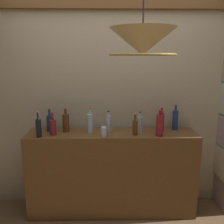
% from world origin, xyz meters
% --- Properties ---
extents(panelled_rear_partition, '(3.25, 0.15, 2.70)m').
position_xyz_m(panelled_rear_partition, '(-0.00, 1.10, 1.42)').
color(panelled_rear_partition, '#BCAD8E').
rests_on(panelled_rear_partition, ground).
extents(bar_shelf_unit, '(1.90, 0.40, 0.97)m').
position_xyz_m(bar_shelf_unit, '(0.00, 0.82, 0.49)').
color(bar_shelf_unit, brown).
rests_on(bar_shelf_unit, ground).
extents(liquor_bottle_whiskey, '(0.05, 0.05, 0.23)m').
position_xyz_m(liquor_bottle_whiskey, '(0.32, 0.85, 1.06)').
color(liquor_bottle_whiskey, '#A7C5D8').
rests_on(liquor_bottle_whiskey, bar_shelf_unit).
extents(liquor_bottle_rye, '(0.07, 0.07, 0.31)m').
position_xyz_m(liquor_bottle_rye, '(0.74, 0.93, 1.09)').
color(liquor_bottle_rye, navy).
rests_on(liquor_bottle_rye, bar_shelf_unit).
extents(liquor_bottle_rum, '(0.06, 0.06, 0.29)m').
position_xyz_m(liquor_bottle_rum, '(-0.24, 0.81, 1.09)').
color(liquor_bottle_rum, '#ACCCD2').
rests_on(liquor_bottle_rum, bar_shelf_unit).
extents(liquor_bottle_vodka, '(0.07, 0.07, 0.29)m').
position_xyz_m(liquor_bottle_vodka, '(0.56, 0.86, 1.09)').
color(liquor_bottle_vodka, maroon).
rests_on(liquor_bottle_vodka, bar_shelf_unit).
extents(liquor_bottle_port, '(0.06, 0.06, 0.28)m').
position_xyz_m(liquor_bottle_port, '(-0.78, 0.69, 1.08)').
color(liquor_bottle_port, black).
rests_on(liquor_bottle_port, bar_shelf_unit).
extents(liquor_bottle_gin, '(0.05, 0.05, 0.26)m').
position_xyz_m(liquor_bottle_gin, '(-0.04, 0.79, 1.08)').
color(liquor_bottle_gin, '#B3B4CF').
rests_on(liquor_bottle_gin, bar_shelf_unit).
extents(liquor_bottle_sherry, '(0.08, 0.08, 0.26)m').
position_xyz_m(liquor_bottle_sherry, '(-0.52, 0.88, 1.08)').
color(liquor_bottle_sherry, '#5B3216').
rests_on(liquor_bottle_sherry, bar_shelf_unit).
extents(liquor_bottle_amaro, '(0.08, 0.08, 0.27)m').
position_xyz_m(liquor_bottle_amaro, '(-0.70, 0.90, 1.07)').
color(liquor_bottle_amaro, navy).
rests_on(liquor_bottle_amaro, bar_shelf_unit).
extents(liquor_bottle_bourbon, '(0.06, 0.06, 0.24)m').
position_xyz_m(liquor_bottle_bourbon, '(0.25, 0.74, 1.06)').
color(liquor_bottle_bourbon, '#5A3312').
rests_on(liquor_bottle_bourbon, bar_shelf_unit).
extents(liquor_bottle_mezcal, '(0.08, 0.08, 0.29)m').
position_xyz_m(liquor_bottle_mezcal, '(0.51, 0.70, 1.10)').
color(liquor_bottle_mezcal, maroon).
rests_on(liquor_bottle_mezcal, bar_shelf_unit).
extents(liquor_bottle_brandy, '(0.07, 0.07, 0.25)m').
position_xyz_m(liquor_bottle_brandy, '(-0.64, 0.76, 1.06)').
color(liquor_bottle_brandy, maroon).
rests_on(liquor_bottle_brandy, bar_shelf_unit).
extents(glass_tumbler_rocks, '(0.06, 0.06, 0.10)m').
position_xyz_m(glass_tumbler_rocks, '(-0.09, 0.70, 1.02)').
color(glass_tumbler_rocks, silver).
rests_on(glass_tumbler_rocks, bar_shelf_unit).
extents(pendant_lamp, '(0.49, 0.49, 0.57)m').
position_xyz_m(pendant_lamp, '(0.20, -0.02, 1.91)').
color(pendant_lamp, beige).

